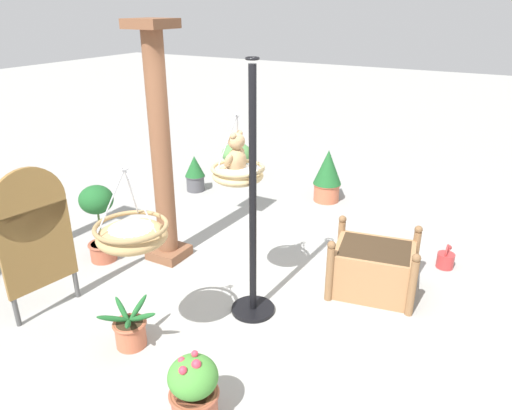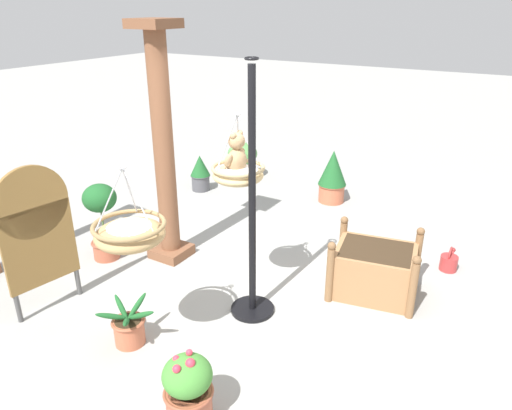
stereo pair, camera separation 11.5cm
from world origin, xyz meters
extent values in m
plane|color=#9E9E99|center=(0.00, 0.00, 0.00)|extent=(40.00, 40.00, 0.00)
cylinder|color=black|center=(-0.22, 0.04, 1.23)|extent=(0.07, 0.07, 2.45)
cylinder|color=black|center=(-0.22, 0.04, 0.02)|extent=(0.44, 0.44, 0.04)
torus|color=black|center=(-0.22, 0.04, 2.49)|extent=(0.12, 0.12, 0.02)
ellipsoid|color=tan|center=(-0.07, 0.29, 1.38)|extent=(0.49, 0.49, 0.17)
torus|color=tan|center=(-0.07, 0.29, 1.46)|extent=(0.52, 0.52, 0.04)
ellipsoid|color=silver|center=(-0.07, 0.29, 1.40)|extent=(0.43, 0.43, 0.14)
cylinder|color=#B7B7BC|center=(0.03, 0.35, 1.72)|extent=(0.21, 0.13, 0.52)
cylinder|color=#B7B7BC|center=(-0.17, 0.35, 1.72)|extent=(0.21, 0.13, 0.52)
cylinder|color=#B7B7BC|center=(-0.07, 0.18, 1.72)|extent=(0.01, 0.24, 0.52)
torus|color=#B7B7BC|center=(-0.07, 0.29, 1.98)|extent=(0.06, 0.06, 0.01)
ellipsoid|color=tan|center=(-0.07, 0.30, 1.53)|extent=(0.21, 0.18, 0.25)
sphere|color=tan|center=(-0.07, 0.30, 1.72)|extent=(0.17, 0.17, 0.16)
ellipsoid|color=tan|center=(-0.07, 0.36, 1.71)|extent=(0.08, 0.06, 0.05)
sphere|color=black|center=(-0.07, 0.39, 1.71)|extent=(0.02, 0.02, 0.02)
sphere|color=tan|center=(-0.13, 0.30, 1.78)|extent=(0.06, 0.06, 0.06)
sphere|color=tan|center=(-0.02, 0.30, 1.78)|extent=(0.06, 0.06, 0.06)
ellipsoid|color=tan|center=(-0.18, 0.33, 1.56)|extent=(0.07, 0.12, 0.16)
ellipsoid|color=tan|center=(0.04, 0.33, 1.56)|extent=(0.07, 0.12, 0.16)
ellipsoid|color=tan|center=(-0.13, 0.39, 1.44)|extent=(0.08, 0.14, 0.08)
ellipsoid|color=tan|center=(-0.02, 0.39, 1.44)|extent=(0.08, 0.14, 0.08)
ellipsoid|color=tan|center=(-1.27, 0.56, 1.19)|extent=(0.57, 0.57, 0.20)
torus|color=#97794E|center=(-1.27, 0.56, 1.28)|extent=(0.60, 0.60, 0.04)
ellipsoid|color=silver|center=(-1.27, 0.56, 1.21)|extent=(0.50, 0.50, 0.16)
cylinder|color=#B7B7BC|center=(-1.16, 0.62, 1.52)|extent=(0.24, 0.15, 0.49)
cylinder|color=#B7B7BC|center=(-1.39, 0.62, 1.52)|extent=(0.24, 0.15, 0.49)
cylinder|color=#B7B7BC|center=(-1.27, 0.43, 1.52)|extent=(0.01, 0.27, 0.49)
torus|color=#B7B7BC|center=(-1.27, 0.56, 1.76)|extent=(0.06, 0.06, 0.01)
cylinder|color=brown|center=(0.25, 1.51, 1.33)|extent=(0.23, 0.23, 2.67)
cube|color=brown|center=(0.25, 1.51, 0.06)|extent=(0.42, 0.42, 0.12)
cube|color=brown|center=(0.25, 1.51, 2.72)|extent=(0.44, 0.44, 0.10)
cube|color=#9E7047|center=(0.75, -0.90, 0.26)|extent=(0.80, 0.93, 0.52)
cube|color=#382819|center=(0.75, -0.90, 0.49)|extent=(0.71, 0.82, 0.06)
cylinder|color=brown|center=(0.35, -0.55, 0.31)|extent=(0.08, 0.08, 0.62)
cylinder|color=brown|center=(1.00, -0.43, 0.31)|extent=(0.08, 0.08, 0.62)
cylinder|color=brown|center=(0.50, -1.36, 0.31)|extent=(0.08, 0.08, 0.62)
cylinder|color=brown|center=(1.15, -1.24, 0.31)|extent=(0.08, 0.08, 0.62)
sphere|color=brown|center=(0.35, -0.55, 0.65)|extent=(0.09, 0.09, 0.09)
sphere|color=brown|center=(1.00, -0.43, 0.65)|extent=(0.09, 0.09, 0.09)
sphere|color=brown|center=(0.50, -1.36, 0.65)|extent=(0.09, 0.09, 0.09)
sphere|color=brown|center=(1.15, -1.24, 0.65)|extent=(0.09, 0.09, 0.09)
cylinder|color=#AD563D|center=(-0.20, 2.17, 0.11)|extent=(0.31, 0.31, 0.22)
torus|color=#9C4E37|center=(-0.20, 2.17, 0.21)|extent=(0.35, 0.35, 0.03)
cylinder|color=#382819|center=(-0.20, 2.17, 0.21)|extent=(0.27, 0.27, 0.03)
cylinder|color=#4C6B38|center=(-0.20, 2.17, 0.43)|extent=(0.02, 0.02, 0.41)
ellipsoid|color=#1E5B28|center=(-0.20, 2.17, 0.80)|extent=(0.40, 0.40, 0.34)
cylinder|color=#BC6042|center=(2.93, 0.50, 0.15)|extent=(0.40, 0.40, 0.29)
torus|color=#A9573B|center=(2.93, 0.50, 0.28)|extent=(0.43, 0.43, 0.03)
cylinder|color=#382819|center=(2.93, 0.50, 0.28)|extent=(0.35, 0.35, 0.03)
cone|color=#1E5B28|center=(2.93, 0.50, 0.56)|extent=(0.44, 0.44, 0.54)
cylinder|color=#AD563D|center=(-1.65, -0.27, 0.14)|extent=(0.34, 0.34, 0.28)
torus|color=#9C4E37|center=(-1.65, -0.27, 0.27)|extent=(0.38, 0.38, 0.03)
cylinder|color=#382819|center=(-1.65, -0.27, 0.26)|extent=(0.30, 0.30, 0.03)
ellipsoid|color=#478E38|center=(-1.65, -0.27, 0.42)|extent=(0.37, 0.37, 0.30)
sphere|color=#E0384C|center=(-1.59, -0.26, 0.58)|extent=(0.05, 0.05, 0.05)
sphere|color=#E0384C|center=(-1.67, -0.19, 0.55)|extent=(0.05, 0.05, 0.05)
sphere|color=#E0384C|center=(-1.76, -0.27, 0.56)|extent=(0.06, 0.06, 0.06)
sphere|color=#E0384C|center=(-1.67, -0.32, 0.57)|extent=(0.07, 0.07, 0.07)
cylinder|color=beige|center=(3.14, 2.30, 0.13)|extent=(0.37, 0.37, 0.26)
torus|color=#BCB7AE|center=(3.14, 2.30, 0.25)|extent=(0.40, 0.40, 0.03)
cylinder|color=#382819|center=(3.14, 2.30, 0.24)|extent=(0.32, 0.32, 0.03)
ellipsoid|color=#56934C|center=(3.14, 2.30, 0.45)|extent=(0.52, 0.52, 0.38)
cylinder|color=#BC6042|center=(-1.23, 0.76, 0.12)|extent=(0.28, 0.28, 0.25)
torus|color=#A9573B|center=(-1.23, 0.76, 0.24)|extent=(0.31, 0.31, 0.03)
cylinder|color=#382819|center=(-1.23, 0.76, 0.23)|extent=(0.24, 0.24, 0.03)
ellipsoid|color=#1E5B28|center=(-1.10, 0.76, 0.32)|extent=(0.29, 0.06, 0.18)
ellipsoid|color=#1E5B28|center=(-1.19, 0.87, 0.32)|extent=(0.14, 0.27, 0.21)
ellipsoid|color=#1E5B28|center=(-1.34, 0.84, 0.33)|extent=(0.26, 0.21, 0.16)
ellipsoid|color=#1E5B28|center=(-1.33, 0.67, 0.33)|extent=(0.25, 0.23, 0.17)
ellipsoid|color=#1E5B28|center=(-1.20, 0.63, 0.33)|extent=(0.13, 0.29, 0.17)
cylinder|color=#4C4C51|center=(2.27, 2.58, 0.13)|extent=(0.30, 0.30, 0.26)
torus|color=#444449|center=(2.27, 2.58, 0.25)|extent=(0.33, 0.33, 0.03)
cylinder|color=#382819|center=(2.27, 2.58, 0.25)|extent=(0.26, 0.26, 0.03)
cone|color=#1E5B28|center=(2.27, 2.58, 0.43)|extent=(0.33, 0.33, 0.34)
cube|color=olive|center=(-1.24, 1.87, 0.71)|extent=(0.72, 0.16, 0.83)
cylinder|color=olive|center=(-1.24, 1.87, 1.18)|extent=(0.72, 0.16, 0.72)
cylinder|color=#4C4C4C|center=(-1.56, 1.92, 0.15)|extent=(0.05, 0.05, 0.30)
cylinder|color=#4C4C4C|center=(-0.92, 1.81, 0.15)|extent=(0.05, 0.05, 0.30)
cylinder|color=#B23333|center=(1.66, -1.51, 0.09)|extent=(0.20, 0.20, 0.18)
cylinder|color=#B23333|center=(1.81, -1.51, 0.11)|extent=(0.17, 0.04, 0.14)
sphere|color=maroon|center=(1.88, -1.51, 0.16)|extent=(0.06, 0.06, 0.06)
torus|color=#B23333|center=(1.66, -1.51, 0.22)|extent=(0.16, 0.02, 0.16)
camera|label=1|loc=(-3.79, -2.00, 2.92)|focal=33.67mm
camera|label=2|loc=(-3.73, -2.10, 2.92)|focal=33.67mm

